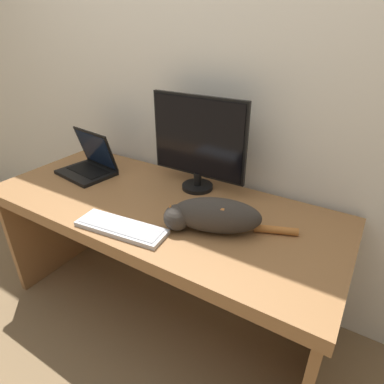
% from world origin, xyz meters
% --- Properties ---
extents(ground_plane, '(12.00, 12.00, 0.00)m').
position_xyz_m(ground_plane, '(0.00, 0.00, 0.00)').
color(ground_plane, brown).
extents(wall_back, '(6.40, 0.06, 2.60)m').
position_xyz_m(wall_back, '(0.00, 0.80, 1.30)').
color(wall_back, silver).
rests_on(wall_back, ground_plane).
extents(desk, '(1.74, 0.74, 0.71)m').
position_xyz_m(desk, '(0.00, 0.37, 0.57)').
color(desk, olive).
rests_on(desk, ground_plane).
extents(monitor, '(0.51, 0.16, 0.48)m').
position_xyz_m(monitor, '(0.08, 0.60, 0.96)').
color(monitor, black).
rests_on(monitor, desk).
extents(laptop, '(0.33, 0.27, 0.24)m').
position_xyz_m(laptop, '(-0.55, 0.45, 0.76)').
color(laptop, black).
rests_on(laptop, desk).
extents(external_keyboard, '(0.41, 0.17, 0.02)m').
position_xyz_m(external_keyboard, '(0.01, 0.10, 0.72)').
color(external_keyboard, '#BCBCC1').
rests_on(external_keyboard, desk).
extents(cat, '(0.51, 0.29, 0.15)m').
position_xyz_m(cat, '(0.33, 0.30, 0.78)').
color(cat, '#332D28').
rests_on(cat, desk).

